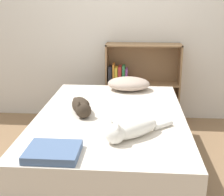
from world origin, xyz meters
TOP-DOWN VIEW (x-y plane):
  - ground_plane at (0.00, 0.00)m, footprint 8.00×8.00m
  - wall_back at (0.00, 1.42)m, footprint 8.00×0.06m
  - bed at (0.00, 0.00)m, footprint 1.29×1.92m
  - pillow at (0.13, 0.76)m, footprint 0.45×0.34m
  - cat_light at (0.18, -0.48)m, footprint 0.50×0.44m
  - cat_dark at (-0.25, -0.00)m, footprint 0.25×0.47m
  - bookshelf at (0.26, 1.29)m, footprint 0.91×0.26m
  - blanket_fold at (-0.31, -0.77)m, footprint 0.34×0.29m

SIDE VIEW (x-z plane):
  - ground_plane at x=0.00m, z-range 0.00..0.00m
  - bed at x=0.00m, z-range 0.00..0.54m
  - bookshelf at x=0.26m, z-range 0.02..1.00m
  - blanket_fold at x=-0.31m, z-range 0.55..0.60m
  - cat_dark at x=-0.25m, z-range 0.53..0.69m
  - cat_light at x=0.18m, z-range 0.53..0.69m
  - pillow at x=0.13m, z-range 0.55..0.69m
  - wall_back at x=0.00m, z-range 0.00..2.50m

